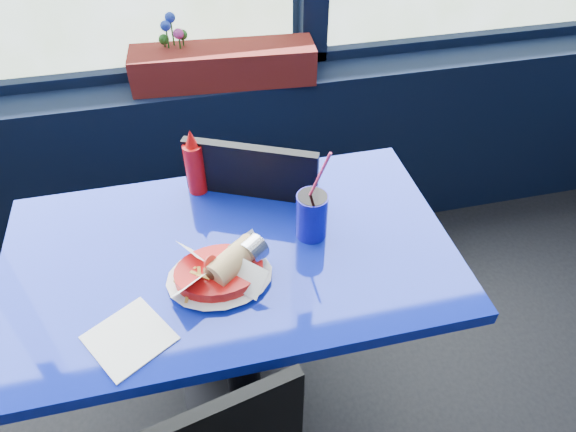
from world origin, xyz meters
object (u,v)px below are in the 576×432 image
at_px(food_basket, 221,271).
at_px(chair_near_back, 236,225).
at_px(near_table, 235,293).
at_px(flower_vase, 177,62).
at_px(soda_cup, 312,215).
at_px(planter_box, 224,65).
at_px(ketchup_bottle, 195,165).

bearing_deg(food_basket, chair_near_back, 64.64).
bearing_deg(near_table, flower_vase, 94.02).
relative_size(food_basket, soda_cup, 0.94).
height_order(near_table, planter_box, planter_box).
distance_m(ketchup_bottle, soda_cup, 0.39).
height_order(food_basket, soda_cup, soda_cup).
height_order(near_table, flower_vase, flower_vase).
relative_size(flower_vase, food_basket, 0.94).
distance_m(chair_near_back, flower_vase, 0.66).
bearing_deg(ketchup_bottle, chair_near_back, 26.06).
bearing_deg(flower_vase, near_table, -85.98).
bearing_deg(food_basket, near_table, 56.11).
bearing_deg(food_basket, soda_cup, 8.05).
relative_size(flower_vase, soda_cup, 0.88).
bearing_deg(flower_vase, soda_cup, -71.33).
xyz_separation_m(flower_vase, ketchup_bottle, (0.01, -0.60, -0.03)).
relative_size(near_table, soda_cup, 4.14).
relative_size(planter_box, ketchup_bottle, 3.13).
distance_m(food_basket, soda_cup, 0.29).
height_order(near_table, soda_cup, soda_cup).
xyz_separation_m(planter_box, soda_cup, (0.12, -0.82, -0.05)).
height_order(chair_near_back, soda_cup, soda_cup).
height_order(chair_near_back, food_basket, chair_near_back).
bearing_deg(flower_vase, planter_box, -14.22).
relative_size(chair_near_back, soda_cup, 3.18).
bearing_deg(soda_cup, planter_box, 98.55).
bearing_deg(soda_cup, chair_near_back, 119.98).
height_order(chair_near_back, ketchup_bottle, ketchup_bottle).
xyz_separation_m(chair_near_back, food_basket, (-0.08, -0.42, 0.25)).
height_order(flower_vase, food_basket, flower_vase).
distance_m(planter_box, food_basket, 0.94).
xyz_separation_m(chair_near_back, soda_cup, (0.18, -0.31, 0.29)).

